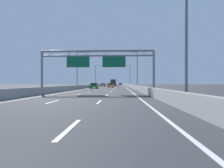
{
  "coord_description": "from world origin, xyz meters",
  "views": [
    {
      "loc": [
        3.41,
        -2.82,
        1.45
      ],
      "look_at": [
        0.15,
        76.12,
        1.11
      ],
      "focal_mm": 32.34,
      "sensor_mm": 36.0,
      "label": 1
    }
  ],
  "objects_px": {
    "sign_gantry": "(97,60)",
    "streetlamp_left_mid": "(78,68)",
    "blue_car": "(115,84)",
    "streetlamp_right_mid": "(136,68)",
    "streetlamp_right_far": "(129,74)",
    "streetlamp_right_near": "(183,22)",
    "streetlamp_left_far": "(96,74)",
    "orange_car": "(111,85)",
    "red_car": "(120,84)",
    "green_car": "(94,86)",
    "silver_car": "(103,85)",
    "box_truck": "(113,83)"
  },
  "relations": [
    {
      "from": "sign_gantry",
      "to": "streetlamp_left_mid",
      "type": "relative_size",
      "value": 1.78
    },
    {
      "from": "blue_car",
      "to": "sign_gantry",
      "type": "bearing_deg",
      "value": -90.15
    },
    {
      "from": "streetlamp_right_mid",
      "to": "streetlamp_right_far",
      "type": "relative_size",
      "value": 1.0
    },
    {
      "from": "streetlamp_right_near",
      "to": "streetlamp_left_far",
      "type": "bearing_deg",
      "value": 101.07
    },
    {
      "from": "streetlamp_right_near",
      "to": "orange_car",
      "type": "height_order",
      "value": "streetlamp_right_near"
    },
    {
      "from": "streetlamp_right_near",
      "to": "red_car",
      "type": "bearing_deg",
      "value": 91.84
    },
    {
      "from": "streetlamp_right_far",
      "to": "orange_car",
      "type": "xyz_separation_m",
      "value": [
        -7.41,
        -20.18,
        -4.64
      ]
    },
    {
      "from": "green_car",
      "to": "orange_car",
      "type": "xyz_separation_m",
      "value": [
        3.77,
        15.15,
        0.0
      ]
    },
    {
      "from": "blue_car",
      "to": "orange_car",
      "type": "distance_m",
      "value": 47.42
    },
    {
      "from": "orange_car",
      "to": "silver_car",
      "type": "height_order",
      "value": "orange_car"
    },
    {
      "from": "sign_gantry",
      "to": "streetlamp_right_far",
      "type": "bearing_deg",
      "value": 82.87
    },
    {
      "from": "streetlamp_right_mid",
      "to": "streetlamp_left_far",
      "type": "distance_m",
      "value": 40.99
    },
    {
      "from": "sign_gantry",
      "to": "streetlamp_right_far",
      "type": "xyz_separation_m",
      "value": [
        7.51,
        60.0,
        0.56
      ]
    },
    {
      "from": "blue_car",
      "to": "red_car",
      "type": "distance_m",
      "value": 22.34
    },
    {
      "from": "green_car",
      "to": "streetlamp_right_near",
      "type": "bearing_deg",
      "value": -74.75
    },
    {
      "from": "streetlamp_right_mid",
      "to": "streetlamp_left_mid",
      "type": "bearing_deg",
      "value": 180.0
    },
    {
      "from": "streetlamp_right_near",
      "to": "red_car",
      "type": "distance_m",
      "value": 125.84
    },
    {
      "from": "streetlamp_left_mid",
      "to": "silver_car",
      "type": "relative_size",
      "value": 2.12
    },
    {
      "from": "silver_car",
      "to": "streetlamp_right_mid",
      "type": "bearing_deg",
      "value": -68.8
    },
    {
      "from": "streetlamp_right_far",
      "to": "box_truck",
      "type": "xyz_separation_m",
      "value": [
        -7.45,
        7.25,
        -3.67
      ]
    },
    {
      "from": "streetlamp_left_mid",
      "to": "sign_gantry",
      "type": "bearing_deg",
      "value": -71.22
    },
    {
      "from": "blue_car",
      "to": "red_car",
      "type": "bearing_deg",
      "value": 81.63
    },
    {
      "from": "green_car",
      "to": "silver_car",
      "type": "xyz_separation_m",
      "value": [
        0.32,
        25.17,
        -0.04
      ]
    },
    {
      "from": "sign_gantry",
      "to": "streetlamp_right_far",
      "type": "distance_m",
      "value": 60.47
    },
    {
      "from": "sign_gantry",
      "to": "silver_car",
      "type": "xyz_separation_m",
      "value": [
        -3.36,
        49.84,
        -4.12
      ]
    },
    {
      "from": "streetlamp_left_far",
      "to": "blue_car",
      "type": "distance_m",
      "value": 28.67
    },
    {
      "from": "sign_gantry",
      "to": "green_car",
      "type": "bearing_deg",
      "value": 98.48
    },
    {
      "from": "streetlamp_right_near",
      "to": "box_truck",
      "type": "height_order",
      "value": "streetlamp_right_near"
    },
    {
      "from": "orange_car",
      "to": "red_car",
      "type": "xyz_separation_m",
      "value": [
        3.38,
        69.53,
        0.01
      ]
    },
    {
      "from": "streetlamp_right_mid",
      "to": "silver_car",
      "type": "xyz_separation_m",
      "value": [
        -10.86,
        28.01,
        -4.69
      ]
    },
    {
      "from": "streetlamp_right_near",
      "to": "red_car",
      "type": "xyz_separation_m",
      "value": [
        -4.03,
        125.69,
        -4.63
      ]
    },
    {
      "from": "sign_gantry",
      "to": "streetlamp_right_near",
      "type": "distance_m",
      "value": 17.99
    },
    {
      "from": "streetlamp_left_far",
      "to": "streetlamp_right_far",
      "type": "height_order",
      "value": "same"
    },
    {
      "from": "streetlamp_left_far",
      "to": "green_car",
      "type": "bearing_deg",
      "value": -83.95
    },
    {
      "from": "streetlamp_left_mid",
      "to": "box_truck",
      "type": "distance_m",
      "value": 46.18
    },
    {
      "from": "box_truck",
      "to": "streetlamp_right_far",
      "type": "bearing_deg",
      "value": -44.23
    },
    {
      "from": "streetlamp_left_mid",
      "to": "blue_car",
      "type": "relative_size",
      "value": 2.21
    },
    {
      "from": "streetlamp_right_mid",
      "to": "red_car",
      "type": "relative_size",
      "value": 2.2
    },
    {
      "from": "streetlamp_right_mid",
      "to": "streetlamp_left_far",
      "type": "height_order",
      "value": "same"
    },
    {
      "from": "streetlamp_left_mid",
      "to": "silver_car",
      "type": "bearing_deg",
      "value": 81.74
    },
    {
      "from": "green_car",
      "to": "box_truck",
      "type": "height_order",
      "value": "box_truck"
    },
    {
      "from": "streetlamp_right_mid",
      "to": "blue_car",
      "type": "bearing_deg",
      "value": 96.35
    },
    {
      "from": "streetlamp_left_mid",
      "to": "green_car",
      "type": "height_order",
      "value": "streetlamp_left_mid"
    },
    {
      "from": "silver_car",
      "to": "green_car",
      "type": "bearing_deg",
      "value": -90.73
    },
    {
      "from": "streetlamp_right_mid",
      "to": "red_car",
      "type": "bearing_deg",
      "value": 92.64
    },
    {
      "from": "streetlamp_right_mid",
      "to": "orange_car",
      "type": "distance_m",
      "value": 20.0
    },
    {
      "from": "streetlamp_right_mid",
      "to": "box_truck",
      "type": "bearing_deg",
      "value": 99.31
    },
    {
      "from": "streetlamp_right_near",
      "to": "silver_car",
      "type": "relative_size",
      "value": 2.12
    },
    {
      "from": "streetlamp_left_mid",
      "to": "blue_car",
      "type": "height_order",
      "value": "streetlamp_left_mid"
    },
    {
      "from": "streetlamp_left_far",
      "to": "green_car",
      "type": "height_order",
      "value": "streetlamp_left_far"
    }
  ]
}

